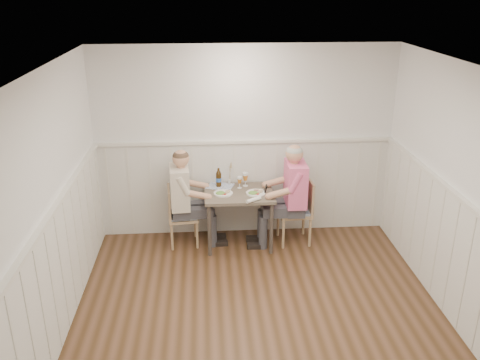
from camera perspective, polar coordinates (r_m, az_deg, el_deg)
The scene contains 16 objects.
ground_plane at distance 5.42m, azimuth 2.49°, elevation -16.33°, with size 4.50×4.50×0.00m, color #442C17.
room_shell at distance 4.65m, azimuth 2.79°, elevation -1.37°, with size 4.04×4.54×2.60m.
wainscot at distance 5.62m, azimuth 1.82°, elevation -6.47°, with size 4.00×4.49×1.34m.
dining_table at distance 6.67m, azimuth -0.12°, elevation -2.20°, with size 0.90×0.70×0.75m.
chair_right at distance 6.85m, azimuth 6.59°, elevation -3.19°, with size 0.44×0.44×0.89m.
chair_left at distance 6.79m, azimuth -6.82°, elevation -3.79°, with size 0.42×0.42×0.82m.
man_in_pink at distance 6.72m, azimuth 5.79°, elevation -2.60°, with size 0.65×0.46×1.42m.
diner_cream at distance 6.71m, azimuth -6.32°, elevation -2.88°, with size 0.65×0.45×1.36m.
plate_man at distance 6.57m, azimuth 1.72°, elevation -1.40°, with size 0.26×0.26×0.06m.
plate_diner at distance 6.57m, azimuth -2.00°, elevation -1.44°, with size 0.25×0.25×0.06m.
beer_glass_a at distance 6.78m, azimuth 0.61°, elevation 0.31°, with size 0.08×0.08×0.19m.
beer_glass_b at distance 6.72m, azimuth -0.05°, elevation -0.06°, with size 0.06×0.06×0.16m.
beer_bottle at distance 6.78m, azimuth -2.41°, elevation 0.17°, with size 0.07×0.07×0.26m.
rolled_napkin at distance 6.35m, azimuth 1.55°, elevation -2.23°, with size 0.20×0.16×0.05m.
grass_vase at distance 6.83m, azimuth -1.21°, elevation 0.68°, with size 0.04×0.04×0.34m.
gingham_mat at distance 6.82m, azimuth -2.24°, elevation -0.69°, with size 0.41×0.36×0.01m.
Camera 1 is at (-0.53, -4.26, 3.31)m, focal length 38.00 mm.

